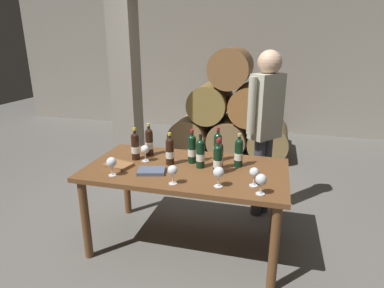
% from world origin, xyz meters
% --- Properties ---
extents(ground_plane, '(14.00, 14.00, 0.00)m').
position_xyz_m(ground_plane, '(0.00, 0.00, 0.00)').
color(ground_plane, '#66635E').
extents(cellar_back_wall, '(10.00, 0.24, 2.80)m').
position_xyz_m(cellar_back_wall, '(0.00, 4.20, 1.40)').
color(cellar_back_wall, gray).
rests_on(cellar_back_wall, ground_plane).
extents(barrel_stack, '(1.86, 0.90, 1.69)m').
position_xyz_m(barrel_stack, '(0.00, 2.60, 0.66)').
color(barrel_stack, olive).
rests_on(barrel_stack, ground_plane).
extents(stone_pillar, '(0.32, 0.32, 2.60)m').
position_xyz_m(stone_pillar, '(-1.30, 1.60, 1.30)').
color(stone_pillar, gray).
rests_on(stone_pillar, ground_plane).
extents(dining_table, '(1.70, 0.90, 0.76)m').
position_xyz_m(dining_table, '(0.00, 0.00, 0.67)').
color(dining_table, brown).
rests_on(dining_table, ground_plane).
extents(wine_bottle_0, '(0.07, 0.07, 0.30)m').
position_xyz_m(wine_bottle_0, '(0.02, 0.13, 0.89)').
color(wine_bottle_0, black).
rests_on(wine_bottle_0, dining_table).
extents(wine_bottle_1, '(0.07, 0.07, 0.31)m').
position_xyz_m(wine_bottle_1, '(-0.42, 0.22, 0.89)').
color(wine_bottle_1, black).
rests_on(wine_bottle_1, dining_table).
extents(wine_bottle_2, '(0.07, 0.07, 0.27)m').
position_xyz_m(wine_bottle_2, '(0.27, 0.05, 0.88)').
color(wine_bottle_2, black).
rests_on(wine_bottle_2, dining_table).
extents(wine_bottle_3, '(0.07, 0.07, 0.29)m').
position_xyz_m(wine_bottle_3, '(0.43, 0.14, 0.89)').
color(wine_bottle_3, black).
rests_on(wine_bottle_3, dining_table).
extents(wine_bottle_4, '(0.07, 0.07, 0.29)m').
position_xyz_m(wine_bottle_4, '(-0.16, 0.04, 0.88)').
color(wine_bottle_4, black).
rests_on(wine_bottle_4, dining_table).
extents(wine_bottle_5, '(0.07, 0.07, 0.30)m').
position_xyz_m(wine_bottle_5, '(-0.50, 0.08, 0.89)').
color(wine_bottle_5, black).
rests_on(wine_bottle_5, dining_table).
extents(wine_bottle_6, '(0.07, 0.07, 0.29)m').
position_xyz_m(wine_bottle_6, '(0.28, -0.06, 0.89)').
color(wine_bottle_6, black).
rests_on(wine_bottle_6, dining_table).
extents(wine_bottle_7, '(0.07, 0.07, 0.30)m').
position_xyz_m(wine_bottle_7, '(0.12, 0.04, 0.89)').
color(wine_bottle_7, black).
rests_on(wine_bottle_7, dining_table).
extents(wine_bottle_8, '(0.07, 0.07, 0.31)m').
position_xyz_m(wine_bottle_8, '(0.23, 0.23, 0.89)').
color(wine_bottle_8, black).
rests_on(wine_bottle_8, dining_table).
extents(wine_glass_0, '(0.08, 0.08, 0.16)m').
position_xyz_m(wine_glass_0, '(-0.53, -0.31, 0.87)').
color(wine_glass_0, white).
rests_on(wine_glass_0, dining_table).
extents(wine_glass_1, '(0.08, 0.08, 0.16)m').
position_xyz_m(wine_glass_1, '(0.33, -0.30, 0.87)').
color(wine_glass_1, white).
rests_on(wine_glass_1, dining_table).
extents(wine_glass_2, '(0.07, 0.07, 0.15)m').
position_xyz_m(wine_glass_2, '(0.59, -0.21, 0.86)').
color(wine_glass_2, white).
rests_on(wine_glass_2, dining_table).
extents(wine_glass_3, '(0.08, 0.08, 0.15)m').
position_xyz_m(wine_glass_3, '(0.64, -0.34, 0.87)').
color(wine_glass_3, white).
rests_on(wine_glass_3, dining_table).
extents(wine_glass_4, '(0.08, 0.08, 0.15)m').
position_xyz_m(wine_glass_4, '(-0.01, -0.34, 0.87)').
color(wine_glass_4, white).
rests_on(wine_glass_4, dining_table).
extents(wine_glass_5, '(0.08, 0.08, 0.15)m').
position_xyz_m(wine_glass_5, '(-0.40, 0.06, 0.87)').
color(wine_glass_5, white).
rests_on(wine_glass_5, dining_table).
extents(tasting_notebook, '(0.25, 0.21, 0.03)m').
position_xyz_m(tasting_notebook, '(-0.57, -0.12, 0.77)').
color(tasting_notebook, '#936038').
rests_on(tasting_notebook, dining_table).
extents(leather_ledger, '(0.25, 0.21, 0.03)m').
position_xyz_m(leather_ledger, '(-0.25, -0.17, 0.77)').
color(leather_ledger, '#4C5670').
rests_on(leather_ledger, dining_table).
extents(sommelier_presenting, '(0.34, 0.40, 1.72)m').
position_xyz_m(sommelier_presenting, '(0.61, 0.75, 1.04)').
color(sommelier_presenting, '#383842').
rests_on(sommelier_presenting, ground_plane).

